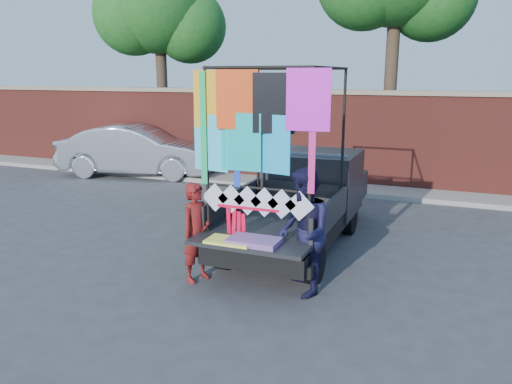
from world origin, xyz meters
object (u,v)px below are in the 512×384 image
at_px(pickup_truck, 305,197).
at_px(man, 303,232).
at_px(sedan, 138,151).
at_px(woman, 197,232).

relative_size(pickup_truck, man, 2.76).
xyz_separation_m(sedan, man, (7.06, -6.19, 0.13)).
height_order(pickup_truck, woman, pickup_truck).
xyz_separation_m(pickup_truck, man, (0.67, -2.38, 0.11)).
bearing_deg(woman, man, -65.63).
relative_size(pickup_truck, sedan, 1.06).
height_order(woman, man, man).
xyz_separation_m(sedan, woman, (5.47, -6.33, -0.02)).
relative_size(sedan, man, 2.60).
bearing_deg(pickup_truck, sedan, 149.21).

